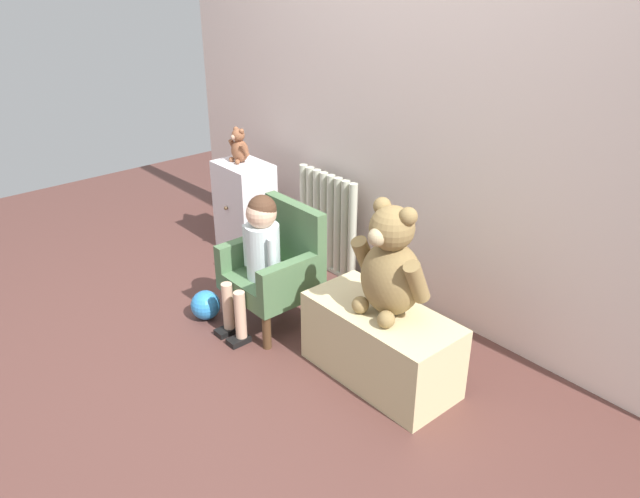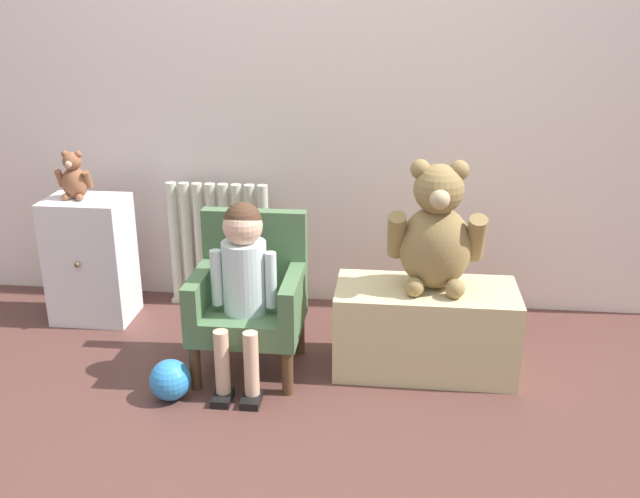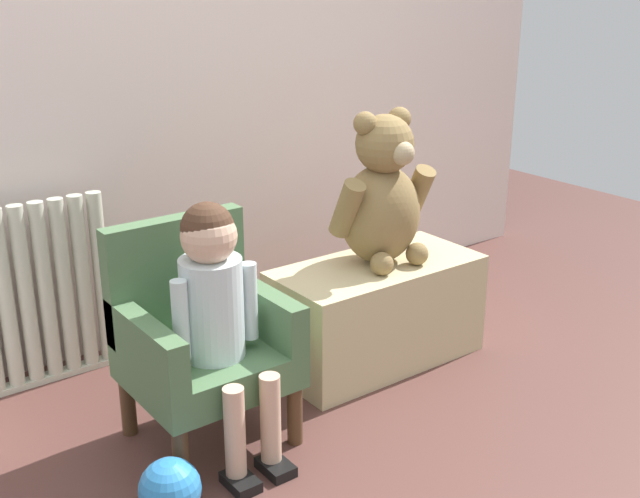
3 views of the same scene
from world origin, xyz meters
name	(u,v)px [view 1 (image 1 of 3)]	position (x,y,z in m)	size (l,w,h in m)	color
ground_plane	(213,374)	(0.00, 0.00, 0.00)	(6.00, 6.00, 0.00)	#53312C
back_wall	(408,77)	(0.00, 1.23, 1.20)	(3.80, 0.05, 2.40)	silver
radiator	(327,222)	(-0.46, 1.10, 0.30)	(0.50, 0.05, 0.61)	beige
small_dresser	(245,207)	(-1.00, 0.89, 0.29)	(0.35, 0.29, 0.58)	silver
child_armchair	(277,267)	(-0.19, 0.53, 0.31)	(0.42, 0.39, 0.63)	#4B6D46
child_figure	(259,245)	(-0.19, 0.42, 0.46)	(0.25, 0.35, 0.72)	silver
low_bench	(381,344)	(0.51, 0.57, 0.18)	(0.71, 0.34, 0.35)	#CBBA89
large_teddy_bear	(391,266)	(0.53, 0.59, 0.58)	(0.37, 0.26, 0.51)	olive
small_teddy_bear	(239,147)	(-1.04, 0.89, 0.67)	(0.16, 0.11, 0.22)	brown
toy_ball	(206,305)	(-0.44, 0.24, 0.08)	(0.16, 0.16, 0.16)	#2E84D0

